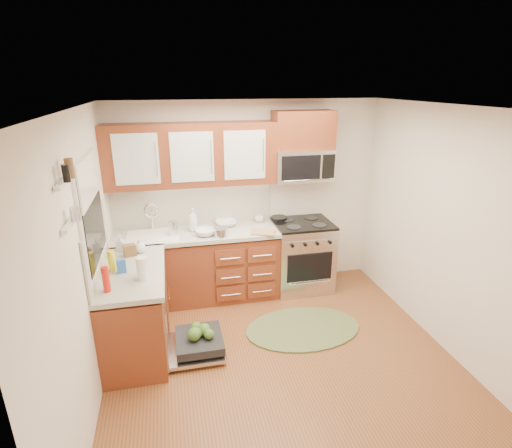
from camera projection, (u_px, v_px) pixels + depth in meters
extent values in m
plane|color=brown|center=(282.00, 359.00, 4.13)|extent=(3.50, 3.50, 0.00)
plane|color=white|center=(289.00, 108.00, 3.28)|extent=(3.50, 3.50, 0.00)
cube|color=silver|center=(248.00, 197.00, 5.31)|extent=(3.50, 0.04, 2.50)
cube|color=silver|center=(379.00, 375.00, 2.10)|extent=(3.50, 0.04, 2.50)
cube|color=silver|center=(85.00, 265.00, 3.35)|extent=(0.04, 3.50, 2.50)
cube|color=silver|center=(450.00, 233.00, 4.06)|extent=(0.04, 3.50, 2.50)
cube|color=#652E16|center=(198.00, 268.00, 5.17)|extent=(2.05, 0.60, 0.85)
cube|color=#652E16|center=(136.00, 313.00, 4.17)|extent=(0.60, 1.25, 0.85)
cube|color=#B0ACA1|center=(196.00, 234.00, 5.00)|extent=(2.07, 0.64, 0.05)
cube|color=#B0ACA1|center=(132.00, 272.00, 4.01)|extent=(0.64, 1.27, 0.05)
cube|color=#B2AFA0|center=(193.00, 204.00, 5.16)|extent=(2.05, 0.02, 0.57)
cube|color=#B2AFA0|center=(97.00, 246.00, 3.85)|extent=(0.02, 1.25, 0.57)
cube|color=#652E16|center=(303.00, 130.00, 4.99)|extent=(0.76, 0.35, 0.47)
cube|color=white|center=(89.00, 178.00, 3.60)|extent=(0.02, 0.96, 0.40)
cube|color=white|center=(64.00, 182.00, 2.76)|extent=(0.04, 0.40, 0.03)
cube|color=white|center=(70.00, 223.00, 2.86)|extent=(0.04, 0.40, 0.03)
cylinder|color=black|center=(279.00, 218.00, 5.36)|extent=(0.23, 0.23, 0.04)
cylinder|color=silver|center=(221.00, 232.00, 4.84)|extent=(0.23, 0.23, 0.11)
cube|color=#AC774E|center=(263.00, 233.00, 4.95)|extent=(0.34, 0.28, 0.02)
cylinder|color=silver|center=(173.00, 228.00, 4.87)|extent=(0.15, 0.15, 0.18)
cylinder|color=white|center=(142.00, 268.00, 3.78)|extent=(0.13, 0.13, 0.23)
cylinder|color=yellow|center=(112.00, 261.00, 3.94)|extent=(0.07, 0.07, 0.22)
cylinder|color=red|center=(106.00, 279.00, 3.55)|extent=(0.07, 0.07, 0.24)
cube|color=brown|center=(130.00, 250.00, 4.31)|extent=(0.14, 0.12, 0.13)
cube|color=blue|center=(121.00, 266.00, 3.92)|extent=(0.10, 0.07, 0.14)
imported|color=#999999|center=(226.00, 223.00, 5.21)|extent=(0.29, 0.29, 0.07)
imported|color=#999999|center=(205.00, 232.00, 4.88)|extent=(0.29, 0.29, 0.08)
imported|color=#999999|center=(259.00, 218.00, 5.34)|extent=(0.16, 0.16, 0.10)
imported|color=#999999|center=(193.00, 220.00, 4.98)|extent=(0.14, 0.14, 0.29)
imported|color=#999999|center=(121.00, 243.00, 4.43)|extent=(0.11, 0.11, 0.18)
imported|color=#999999|center=(140.00, 246.00, 4.38)|extent=(0.13, 0.13, 0.16)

